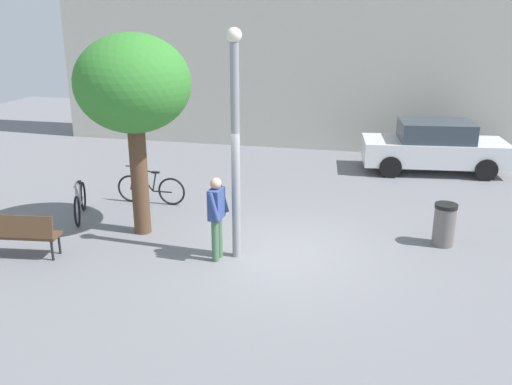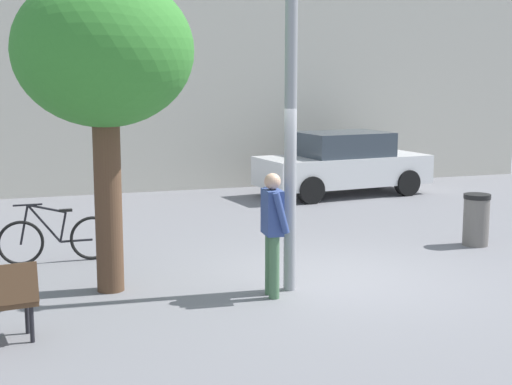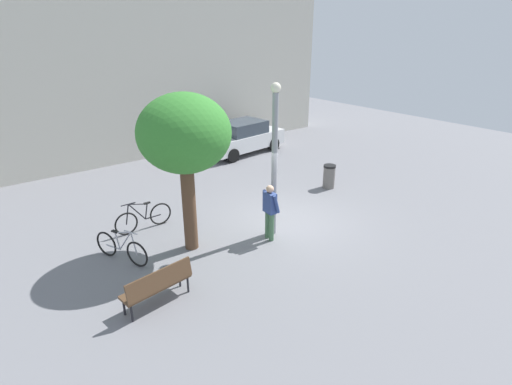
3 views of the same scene
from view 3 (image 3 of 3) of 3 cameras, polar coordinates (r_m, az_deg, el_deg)
The scene contains 10 objects.
ground_plane at distance 12.95m, azimuth 4.13°, elevation -4.07°, with size 36.00×36.00×0.00m, color slate.
building_facade at distance 20.12m, azimuth -15.69°, elevation 17.35°, with size 19.78×2.00×8.55m, color beige.
lamppost at distance 11.32m, azimuth 2.62°, elevation 5.23°, with size 0.28×0.28×4.39m.
person_by_lamppost at distance 11.48m, azimuth 1.95°, elevation -2.27°, with size 0.31×0.61×1.67m.
park_bench at distance 9.30m, azimuth -13.60°, elevation -12.34°, with size 1.65×0.68×0.92m.
plaza_tree at distance 10.42m, azimuth -10.02°, elevation 7.90°, with size 2.38×2.38×4.27m.
bicycle_black at distance 12.72m, azimuth -15.51°, elevation -3.46°, with size 1.81×0.08×0.97m.
bicycle_silver at distance 11.23m, azimuth -18.35°, elevation -7.42°, with size 0.76×1.68×0.97m.
parked_car_white at distance 19.80m, azimuth -1.92°, elevation 7.77°, with size 4.37×2.19×1.55m.
trash_bin at distance 15.68m, azimuth 10.21°, elevation 2.24°, with size 0.46×0.46×0.90m.
Camera 3 is at (-7.87, -8.53, 5.73)m, focal length 28.50 mm.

